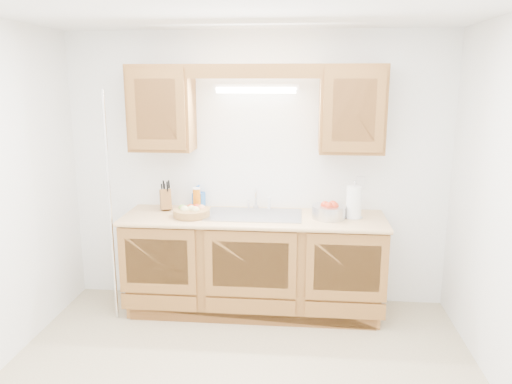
# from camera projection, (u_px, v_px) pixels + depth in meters

# --- Properties ---
(room) EXTENTS (3.52, 3.50, 2.50)m
(room) POSITION_uv_depth(u_px,v_px,m) (235.00, 213.00, 3.16)
(room) COLOR #C5B38E
(room) RESTS_ON ground
(base_cabinets) EXTENTS (2.20, 0.60, 0.86)m
(base_cabinets) POSITION_uv_depth(u_px,v_px,m) (254.00, 265.00, 4.50)
(base_cabinets) COLOR brown
(base_cabinets) RESTS_ON ground
(countertop) EXTENTS (2.30, 0.63, 0.04)m
(countertop) POSITION_uv_depth(u_px,v_px,m) (254.00, 218.00, 4.39)
(countertop) COLOR #E9B87A
(countertop) RESTS_ON base_cabinets
(upper_cabinet_left) EXTENTS (0.55, 0.33, 0.75)m
(upper_cabinet_left) POSITION_uv_depth(u_px,v_px,m) (162.00, 108.00, 4.40)
(upper_cabinet_left) COLOR brown
(upper_cabinet_left) RESTS_ON room
(upper_cabinet_right) EXTENTS (0.55, 0.33, 0.75)m
(upper_cabinet_right) POSITION_uv_depth(u_px,v_px,m) (352.00, 109.00, 4.25)
(upper_cabinet_right) COLOR brown
(upper_cabinet_right) RESTS_ON room
(valance) EXTENTS (2.20, 0.05, 0.12)m
(valance) POSITION_uv_depth(u_px,v_px,m) (254.00, 71.00, 4.12)
(valance) COLOR brown
(valance) RESTS_ON room
(fluorescent_fixture) EXTENTS (0.76, 0.08, 0.08)m
(fluorescent_fixture) POSITION_uv_depth(u_px,v_px,m) (256.00, 88.00, 4.37)
(fluorescent_fixture) COLOR white
(fluorescent_fixture) RESTS_ON room
(sink) EXTENTS (0.84, 0.46, 0.36)m
(sink) POSITION_uv_depth(u_px,v_px,m) (254.00, 223.00, 4.42)
(sink) COLOR #9E9EA3
(sink) RESTS_ON countertop
(wire_shelf_pole) EXTENTS (0.03, 0.03, 2.00)m
(wire_shelf_pole) POSITION_uv_depth(u_px,v_px,m) (110.00, 209.00, 4.23)
(wire_shelf_pole) COLOR silver
(wire_shelf_pole) RESTS_ON ground
(outlet_plate) EXTENTS (0.08, 0.01, 0.12)m
(outlet_plate) POSITION_uv_depth(u_px,v_px,m) (361.00, 183.00, 4.54)
(outlet_plate) COLOR white
(outlet_plate) RESTS_ON room
(fruit_basket) EXTENTS (0.32, 0.32, 0.10)m
(fruit_basket) POSITION_uv_depth(u_px,v_px,m) (192.00, 212.00, 4.36)
(fruit_basket) COLOR #A77943
(fruit_basket) RESTS_ON countertop
(knife_block) EXTENTS (0.15, 0.18, 0.28)m
(knife_block) POSITION_uv_depth(u_px,v_px,m) (166.00, 199.00, 4.58)
(knife_block) COLOR brown
(knife_block) RESTS_ON countertop
(orange_canister) EXTENTS (0.08, 0.08, 0.21)m
(orange_canister) POSITION_uv_depth(u_px,v_px,m) (197.00, 199.00, 4.56)
(orange_canister) COLOR orange
(orange_canister) RESTS_ON countertop
(soap_bottle) EXTENTS (0.12, 0.12, 0.21)m
(soap_bottle) POSITION_uv_depth(u_px,v_px,m) (199.00, 196.00, 4.65)
(soap_bottle) COLOR blue
(soap_bottle) RESTS_ON countertop
(sponge) EXTENTS (0.11, 0.09, 0.02)m
(sponge) POSITION_uv_depth(u_px,v_px,m) (199.00, 207.00, 4.68)
(sponge) COLOR #CC333F
(sponge) RESTS_ON countertop
(paper_towel) EXTENTS (0.16, 0.16, 0.33)m
(paper_towel) POSITION_uv_depth(u_px,v_px,m) (354.00, 202.00, 4.29)
(paper_towel) COLOR silver
(paper_towel) RESTS_ON countertop
(apple_bowl) EXTENTS (0.31, 0.31, 0.15)m
(apple_bowl) POSITION_uv_depth(u_px,v_px,m) (329.00, 211.00, 4.30)
(apple_bowl) COLOR silver
(apple_bowl) RESTS_ON countertop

